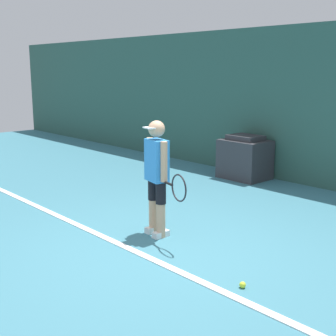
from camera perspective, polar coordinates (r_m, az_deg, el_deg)
name	(u,v)px	position (r m, az deg, el deg)	size (l,w,h in m)	color
ground_plane	(163,249)	(5.91, -0.61, -9.89)	(24.00, 24.00, 0.00)	teal
court_baseline	(144,255)	(5.73, -2.98, -10.60)	(21.60, 0.10, 0.01)	white
tennis_player	(157,173)	(6.16, -1.31, -0.64)	(0.97, 0.32, 1.55)	tan
tennis_ball	(243,285)	(5.00, 9.08, -13.89)	(0.07, 0.07, 0.07)	#D1E533
covered_chair	(245,158)	(9.66, 9.34, 1.21)	(0.93, 0.73, 0.89)	#333338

